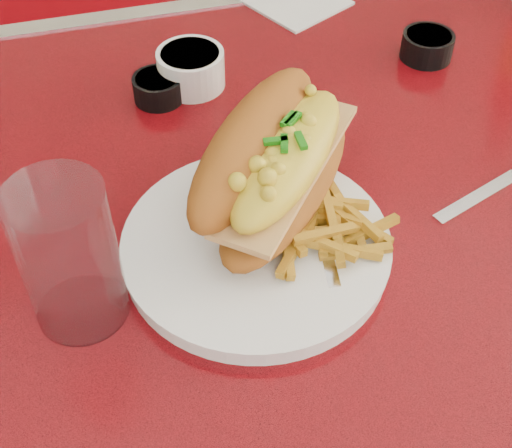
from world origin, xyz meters
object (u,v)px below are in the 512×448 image
object	(u,v)px
mac_hoagie	(275,161)
sauce_cup_right	(427,45)
water_tumbler	(69,257)
sauce_cup_left	(158,87)
knife	(511,177)
gravy_ramekin	(191,68)
booth_bench_far	(227,102)
diner_table	(384,278)
fork	(317,218)
dinner_plate	(256,246)

from	to	relation	value
mac_hoagie	sauce_cup_right	bearing A→B (deg)	-11.37
water_tumbler	sauce_cup_left	bearing A→B (deg)	67.31
mac_hoagie	knife	size ratio (longest dim) A/B	1.48
sauce_cup_left	water_tumbler	size ratio (longest dim) A/B	0.55
sauce_cup_right	water_tumbler	world-z (taller)	water_tumbler
knife	gravy_ramekin	bearing A→B (deg)	118.59
booth_bench_far	mac_hoagie	size ratio (longest dim) A/B	4.64
water_tumbler	diner_table	bearing A→B (deg)	13.18
diner_table	mac_hoagie	bearing A→B (deg)	-177.62
mac_hoagie	sauce_cup_right	world-z (taller)	mac_hoagie
booth_bench_far	fork	bearing A→B (deg)	-97.44
booth_bench_far	gravy_ramekin	world-z (taller)	booth_bench_far
booth_bench_far	dinner_plate	size ratio (longest dim) A/B	4.50
booth_bench_far	water_tumbler	xyz separation A→B (m)	(-0.34, -0.89, 0.55)
booth_bench_far	knife	size ratio (longest dim) A/B	6.86
fork	diner_table	bearing A→B (deg)	-58.92
sauce_cup_left	water_tumbler	xyz separation A→B (m)	(-0.12, -0.28, 0.05)
dinner_plate	mac_hoagie	bearing A→B (deg)	57.46
booth_bench_far	sauce_cup_left	size ratio (longest dim) A/B	15.74
diner_table	booth_bench_far	distance (m)	0.87
gravy_ramekin	knife	world-z (taller)	gravy_ramekin
mac_hoagie	fork	distance (m)	0.07
booth_bench_far	sauce_cup_left	distance (m)	0.82
dinner_plate	fork	xyz separation A→B (m)	(0.06, 0.01, 0.01)
mac_hoagie	sauce_cup_left	world-z (taller)	mac_hoagie
diner_table	water_tumbler	distance (m)	0.42
diner_table	fork	world-z (taller)	fork
knife	booth_bench_far	bearing A→B (deg)	77.39
gravy_ramekin	sauce_cup_right	xyz separation A→B (m)	(0.29, -0.02, -0.01)
gravy_ramekin	booth_bench_far	bearing A→B (deg)	73.37
dinner_plate	knife	distance (m)	0.28
sauce_cup_right	water_tumbler	size ratio (longest dim) A/B	0.46
diner_table	mac_hoagie	xyz separation A→B (m)	(-0.14, -0.01, 0.22)
diner_table	knife	size ratio (longest dim) A/B	7.03
diner_table	mac_hoagie	size ratio (longest dim) A/B	4.75
fork	sauce_cup_left	distance (m)	0.27
water_tumbler	knife	size ratio (longest dim) A/B	0.79
mac_hoagie	water_tumbler	xyz separation A→B (m)	(-0.19, -0.07, 0.01)
fork	water_tumbler	world-z (taller)	water_tumbler
dinner_plate	water_tumbler	size ratio (longest dim) A/B	1.92
diner_table	mac_hoagie	world-z (taller)	mac_hoagie
dinner_plate	sauce_cup_right	world-z (taller)	sauce_cup_right
diner_table	dinner_plate	bearing A→B (deg)	-161.78
dinner_plate	sauce_cup_left	bearing A→B (deg)	99.40
fork	gravy_ramekin	distance (m)	0.27
sauce_cup_left	water_tumbler	bearing A→B (deg)	-112.69
booth_bench_far	water_tumbler	distance (m)	1.10
booth_bench_far	dinner_plate	xyz separation A→B (m)	(-0.18, -0.87, 0.49)
knife	fork	bearing A→B (deg)	164.48
sauce_cup_right	diner_table	bearing A→B (deg)	-120.25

